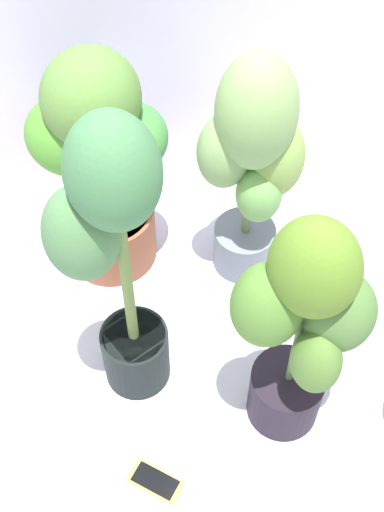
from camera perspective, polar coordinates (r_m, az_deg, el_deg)
name	(u,v)px	position (r m, az deg, el deg)	size (l,w,h in m)	color
ground_plane	(162,392)	(1.98, -2.48, -10.95)	(8.00, 8.00, 0.00)	silver
potted_plant_center	(112,252)	(1.55, -6.50, 0.34)	(0.33, 0.27, 0.94)	black
potted_plant_back_right	(253,158)	(1.87, 4.95, 7.95)	(0.33, 0.27, 0.78)	slate
potted_plant_back_center	(99,158)	(1.94, -7.53, 7.89)	(0.46, 0.36, 0.75)	brown
potted_plant_front_right	(302,326)	(1.58, 8.91, -5.64)	(0.36, 0.28, 0.78)	black
cell_phone	(155,481)	(1.88, -3.00, -17.79)	(0.15, 0.15, 0.01)	#D0CB4C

